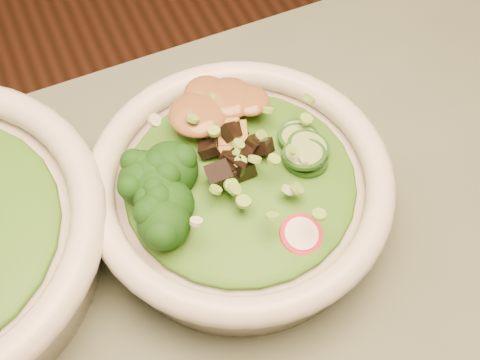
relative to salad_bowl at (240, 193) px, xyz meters
name	(u,v)px	position (x,y,z in m)	size (l,w,h in m)	color
salad_bowl	(240,193)	(0.00, 0.00, 0.00)	(0.24, 0.24, 0.06)	silver
lettuce_bed	(240,179)	(0.00, 0.00, 0.02)	(0.18, 0.18, 0.02)	#1C5912
broccoli_florets	(172,197)	(-0.05, 0.00, 0.03)	(0.07, 0.06, 0.04)	black
radish_slices	(277,238)	(0.00, -0.06, 0.02)	(0.10, 0.03, 0.02)	#A60C1F
cucumber_slices	(309,148)	(0.06, 0.00, 0.03)	(0.06, 0.06, 0.03)	#83AF61
mushroom_heap	(234,160)	(0.00, 0.01, 0.03)	(0.06, 0.06, 0.03)	black
tofu_cubes	(213,118)	(0.00, 0.06, 0.03)	(0.08, 0.05, 0.03)	olive
peanut_sauce	(213,109)	(0.00, 0.06, 0.04)	(0.06, 0.05, 0.01)	brown
scallion_garnish	(240,164)	(0.00, 0.00, 0.04)	(0.17, 0.17, 0.02)	#75AF3D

